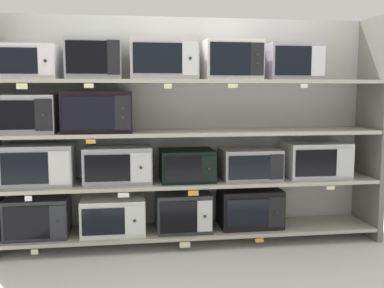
# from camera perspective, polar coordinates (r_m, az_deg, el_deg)

# --- Properties ---
(back_panel) EXTENTS (3.38, 0.04, 1.95)m
(back_panel) POSITION_cam_1_polar(r_m,az_deg,el_deg) (4.10, -0.52, 1.97)
(back_panel) COLOR #B2B2AD
(back_panel) RESTS_ON ground
(upright_right) EXTENTS (0.05, 0.47, 1.95)m
(upright_right) POSITION_cam_1_polar(r_m,az_deg,el_deg) (4.38, 21.50, 1.81)
(upright_right) COLOR #68645B
(upright_right) RESTS_ON ground
(shelf_0) EXTENTS (3.18, 0.47, 0.03)m
(shelf_0) POSITION_cam_1_polar(r_m,az_deg,el_deg) (4.01, -0.00, -10.77)
(shelf_0) COLOR #ADA899
(shelf_0) RESTS_ON ground
(microwave_0) EXTENTS (0.50, 0.37, 0.32)m
(microwave_0) POSITION_cam_1_polar(r_m,az_deg,el_deg) (3.99, -18.74, -8.60)
(microwave_0) COLOR #292A30
(microwave_0) RESTS_ON shelf_0
(microwave_1) EXTENTS (0.53, 0.40, 0.30)m
(microwave_1) POSITION_cam_1_polar(r_m,az_deg,el_deg) (3.93, -9.84, -8.75)
(microwave_1) COLOR silver
(microwave_1) RESTS_ON shelf_0
(microwave_2) EXTENTS (0.46, 0.41, 0.33)m
(microwave_2) POSITION_cam_1_polar(r_m,az_deg,el_deg) (3.95, -1.16, -8.36)
(microwave_2) COLOR #2A2F31
(microwave_2) RESTS_ON shelf_0
(microwave_3) EXTENTS (0.54, 0.35, 0.33)m
(microwave_3) POSITION_cam_1_polar(r_m,az_deg,el_deg) (4.06, 7.28, -7.94)
(microwave_3) COLOR black
(microwave_3) RESTS_ON shelf_0
(price_tag_0) EXTENTS (0.05, 0.00, 0.04)m
(price_tag_0) POSITION_cam_1_polar(r_m,az_deg,el_deg) (3.83, -19.14, -12.67)
(price_tag_0) COLOR beige
(price_tag_1) EXTENTS (0.09, 0.00, 0.05)m
(price_tag_1) POSITION_cam_1_polar(r_m,az_deg,el_deg) (3.79, -0.88, -12.53)
(price_tag_1) COLOR beige
(price_tag_2) EXTENTS (0.07, 0.00, 0.03)m
(price_tag_2) POSITION_cam_1_polar(r_m,az_deg,el_deg) (3.91, 8.47, -11.87)
(price_tag_2) COLOR orange
(shelf_1) EXTENTS (3.18, 0.47, 0.03)m
(shelf_1) POSITION_cam_1_polar(r_m,az_deg,el_deg) (3.91, -0.00, -4.79)
(shelf_1) COLOR #ADA899
(microwave_4) EXTENTS (0.55, 0.36, 0.33)m
(microwave_4) POSITION_cam_1_polar(r_m,az_deg,el_deg) (3.90, -18.61, -2.47)
(microwave_4) COLOR #9DA0A3
(microwave_4) RESTS_ON shelf_1
(microwave_5) EXTENTS (0.56, 0.34, 0.30)m
(microwave_5) POSITION_cam_1_polar(r_m,az_deg,el_deg) (3.83, -9.29, -2.58)
(microwave_5) COLOR #9EA0AE
(microwave_5) RESTS_ON shelf_1
(microwave_6) EXTENTS (0.45, 0.39, 0.26)m
(microwave_6) POSITION_cam_1_polar(r_m,az_deg,el_deg) (3.87, -0.64, -2.68)
(microwave_6) COLOR black
(microwave_6) RESTS_ON shelf_1
(microwave_7) EXTENTS (0.50, 0.38, 0.26)m
(microwave_7) POSITION_cam_1_polar(r_m,az_deg,el_deg) (3.98, 7.26, -2.48)
(microwave_7) COLOR #9E99A0
(microwave_7) RESTS_ON shelf_1
(microwave_8) EXTENTS (0.55, 0.36, 0.31)m
(microwave_8) POSITION_cam_1_polar(r_m,az_deg,el_deg) (4.18, 15.25, -1.91)
(microwave_8) COLOR #B8BBBB
(microwave_8) RESTS_ON shelf_1
(price_tag_3) EXTENTS (0.05, 0.00, 0.04)m
(price_tag_3) POSITION_cam_1_polar(r_m,az_deg,el_deg) (3.72, -19.83, -6.44)
(price_tag_3) COLOR white
(price_tag_4) EXTENTS (0.09, 0.00, 0.04)m
(price_tag_4) POSITION_cam_1_polar(r_m,az_deg,el_deg) (3.64, -8.59, -6.35)
(price_tag_4) COLOR white
(price_tag_5) EXTENTS (0.09, 0.00, 0.04)m
(price_tag_5) POSITION_cam_1_polar(r_m,az_deg,el_deg) (3.68, 0.17, -6.18)
(price_tag_5) COLOR orange
(price_tag_6) EXTENTS (0.07, 0.00, 0.03)m
(price_tag_6) POSITION_cam_1_polar(r_m,az_deg,el_deg) (4.02, 17.00, -5.28)
(price_tag_6) COLOR beige
(shelf_2) EXTENTS (3.18, 0.47, 0.03)m
(shelf_2) POSITION_cam_1_polar(r_m,az_deg,el_deg) (3.84, -0.00, 1.46)
(shelf_2) COLOR #ADA899
(microwave_9) EXTENTS (0.43, 0.37, 0.31)m
(microwave_9) POSITION_cam_1_polar(r_m,az_deg,el_deg) (3.86, -19.74, 3.58)
(microwave_9) COLOR #B3B2B9
(microwave_9) RESTS_ON shelf_2
(microwave_10) EXTENTS (0.55, 0.42, 0.33)m
(microwave_10) POSITION_cam_1_polar(r_m,az_deg,el_deg) (3.79, -11.75, 3.99)
(microwave_10) COLOR black
(microwave_10) RESTS_ON shelf_2
(price_tag_7) EXTENTS (0.07, 0.00, 0.03)m
(price_tag_7) POSITION_cam_1_polar(r_m,az_deg,el_deg) (3.58, -12.58, 0.31)
(price_tag_7) COLOR orange
(shelf_3) EXTENTS (3.18, 0.47, 0.03)m
(shelf_3) POSITION_cam_1_polar(r_m,az_deg,el_deg) (3.83, -0.00, 7.83)
(shelf_3) COLOR #ADA899
(microwave_11) EXTENTS (0.45, 0.41, 0.27)m
(microwave_11) POSITION_cam_1_polar(r_m,az_deg,el_deg) (3.86, -19.81, 9.62)
(microwave_11) COLOR silver
(microwave_11) RESTS_ON shelf_3
(microwave_12) EXTENTS (0.43, 0.41, 0.33)m
(microwave_12) POSITION_cam_1_polar(r_m,az_deg,el_deg) (3.80, -12.16, 10.39)
(microwave_12) COLOR #9B9FA3
(microwave_12) RESTS_ON shelf_3
(microwave_13) EXTENTS (0.54, 0.41, 0.33)m
(microwave_13) POSITION_cam_1_polar(r_m,az_deg,el_deg) (3.80, -3.65, 10.50)
(microwave_13) COLOR #BDB5B9
(microwave_13) RESTS_ON shelf_3
(microwave_14) EXTENTS (0.47, 0.40, 0.33)m
(microwave_14) POSITION_cam_1_polar(r_m,az_deg,el_deg) (3.89, 4.94, 10.41)
(microwave_14) COLOR silver
(microwave_14) RESTS_ON shelf_3
(microwave_15) EXTENTS (0.45, 0.39, 0.30)m
(microwave_15) POSITION_cam_1_polar(r_m,az_deg,el_deg) (4.04, 12.37, 9.99)
(microwave_15) COLOR #9E9AA9
(microwave_15) RESTS_ON shelf_3
(price_tag_8) EXTENTS (0.08, 0.00, 0.04)m
(price_tag_8) POSITION_cam_1_polar(r_m,az_deg,el_deg) (3.63, -20.56, 6.80)
(price_tag_8) COLOR beige
(price_tag_9) EXTENTS (0.07, 0.00, 0.03)m
(price_tag_9) POSITION_cam_1_polar(r_m,az_deg,el_deg) (3.56, -12.81, 7.14)
(price_tag_9) COLOR beige
(price_tag_10) EXTENTS (0.06, 0.00, 0.04)m
(price_tag_10) POSITION_cam_1_polar(r_m,az_deg,el_deg) (3.56, -3.04, 7.27)
(price_tag_10) COLOR beige
(price_tag_11) EXTENTS (0.08, 0.00, 0.03)m
(price_tag_11) POSITION_cam_1_polar(r_m,az_deg,el_deg) (3.64, 5.15, 7.28)
(price_tag_11) COLOR beige
(price_tag_12) EXTENTS (0.06, 0.00, 0.03)m
(price_tag_12) POSITION_cam_1_polar(r_m,az_deg,el_deg) (3.83, 13.89, 7.09)
(price_tag_12) COLOR white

